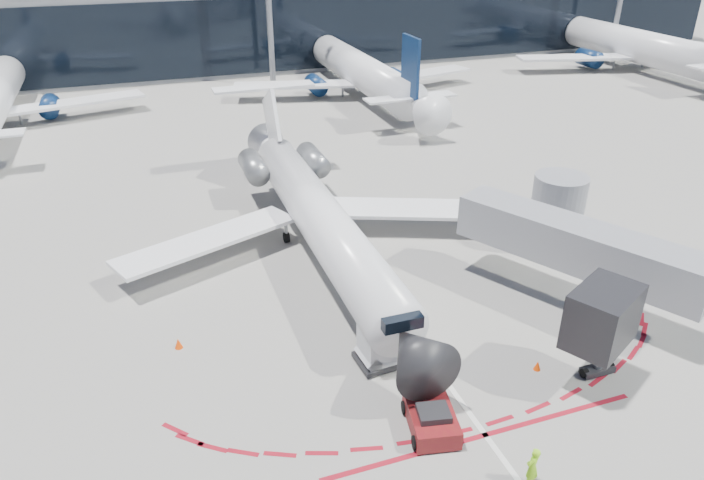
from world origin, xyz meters
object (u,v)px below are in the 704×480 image
object	(u,v)px
ramp_worker	(532,467)
uld_container	(380,345)
regional_jet	(316,211)
pushback_tug	(431,418)

from	to	relation	value
ramp_worker	uld_container	distance (m)	8.79
regional_jet	ramp_worker	bearing A→B (deg)	-83.80
uld_container	regional_jet	bearing A→B (deg)	83.81
pushback_tug	ramp_worker	size ratio (longest dim) A/B	2.70
pushback_tug	regional_jet	bearing A→B (deg)	101.42
regional_jet	ramp_worker	distance (m)	20.41
regional_jet	uld_container	distance (m)	11.93
pushback_tug	uld_container	xyz separation A→B (m)	(-0.40, 4.62, 0.47)
pushback_tug	ramp_worker	distance (m)	4.39
regional_jet	pushback_tug	distance (m)	16.56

